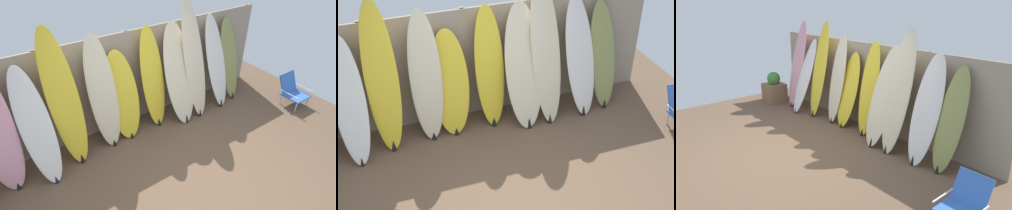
# 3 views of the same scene
# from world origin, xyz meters

# --- Properties ---
(ground) EXTENTS (7.68, 7.68, 0.00)m
(ground) POSITION_xyz_m (0.00, 0.00, 0.00)
(ground) COLOR brown
(fence_back) EXTENTS (6.08, 0.11, 1.80)m
(fence_back) POSITION_xyz_m (-0.00, 2.01, 0.90)
(fence_back) COLOR gray
(fence_back) RESTS_ON ground
(surfboard_pink_0) EXTENTS (0.58, 0.60, 2.14)m
(surfboard_pink_0) POSITION_xyz_m (-2.24, 1.66, 1.06)
(surfboard_pink_0) COLOR pink
(surfboard_pink_0) RESTS_ON ground
(surfboard_white_1) EXTENTS (0.44, 0.73, 1.74)m
(surfboard_white_1) POSITION_xyz_m (-1.74, 1.54, 0.86)
(surfboard_white_1) COLOR white
(surfboard_white_1) RESTS_ON ground
(surfboard_yellow_2) EXTENTS (0.46, 0.53, 2.19)m
(surfboard_yellow_2) POSITION_xyz_m (-1.27, 1.63, 1.08)
(surfboard_yellow_2) COLOR yellow
(surfboard_yellow_2) RESTS_ON ground
(surfboard_cream_3) EXTENTS (0.49, 0.47, 1.96)m
(surfboard_cream_3) POSITION_xyz_m (-0.66, 1.66, 0.97)
(surfboard_cream_3) COLOR beige
(surfboard_cream_3) RESTS_ON ground
(surfboard_yellow_4) EXTENTS (0.59, 0.51, 1.60)m
(surfboard_yellow_4) POSITION_xyz_m (-0.31, 1.68, 0.79)
(surfboard_yellow_4) COLOR yellow
(surfboard_yellow_4) RESTS_ON ground
(surfboard_yellow_5) EXTENTS (0.46, 0.43, 1.89)m
(surfboard_yellow_5) POSITION_xyz_m (0.30, 1.68, 0.93)
(surfboard_yellow_5) COLOR yellow
(surfboard_yellow_5) RESTS_ON ground
(surfboard_cream_6) EXTENTS (0.62, 0.72, 1.88)m
(surfboard_cream_6) POSITION_xyz_m (0.80, 1.56, 0.92)
(surfboard_cream_6) COLOR beige
(surfboard_cream_6) RESTS_ON ground
(surfboard_cream_7) EXTENTS (0.53, 0.70, 2.22)m
(surfboard_cream_7) POSITION_xyz_m (1.15, 1.57, 1.09)
(surfboard_cream_7) COLOR beige
(surfboard_cream_7) RESTS_ON ground
(surfboard_white_8) EXTENTS (0.55, 0.71, 1.85)m
(surfboard_white_8) POSITION_xyz_m (1.75, 1.58, 0.91)
(surfboard_white_8) COLOR white
(surfboard_white_8) RESTS_ON ground
(surfboard_olive_9) EXTENTS (0.46, 0.60, 1.71)m
(surfboard_olive_9) POSITION_xyz_m (2.17, 1.63, 0.84)
(surfboard_olive_9) COLOR olive
(surfboard_olive_9) RESTS_ON ground
(beach_chair) EXTENTS (0.50, 0.57, 0.64)m
(beach_chair) POSITION_xyz_m (3.09, 0.58, 0.32)
(beach_chair) COLOR silver
(beach_chair) RESTS_ON ground
(planter_box) EXTENTS (0.55, 0.49, 0.79)m
(planter_box) POSITION_xyz_m (-2.97, 1.35, 0.33)
(planter_box) COLOR #846647
(planter_box) RESTS_ON ground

